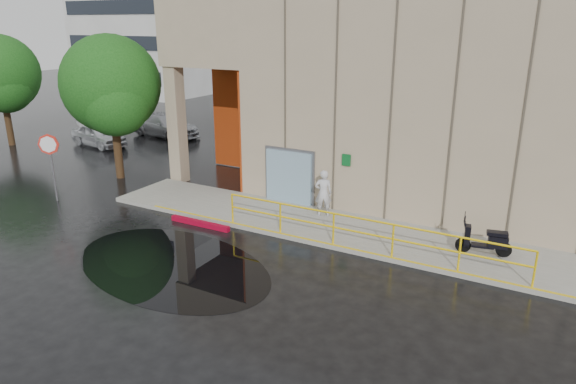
% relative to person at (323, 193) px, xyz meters
% --- Properties ---
extents(ground, '(120.00, 120.00, 0.00)m').
position_rel_person_xyz_m(ground, '(-1.97, -5.23, -0.99)').
color(ground, black).
rests_on(ground, ground).
extents(sidewalk, '(20.00, 3.00, 0.15)m').
position_rel_person_xyz_m(sidewalk, '(2.03, -0.73, -0.92)').
color(sidewalk, gray).
rests_on(sidewalk, ground).
extents(building, '(20.00, 10.17, 8.00)m').
position_rel_person_xyz_m(building, '(3.13, 5.76, 3.21)').
color(building, gray).
rests_on(building, ground).
extents(guardrail, '(9.56, 0.06, 1.03)m').
position_rel_person_xyz_m(guardrail, '(2.28, -2.08, -0.31)').
color(guardrail, yellow).
rests_on(guardrail, sidewalk).
extents(distant_building, '(12.00, 8.08, 15.00)m').
position_rel_person_xyz_m(distant_building, '(-29.97, 22.75, 6.51)').
color(distant_building, '#B5B5B0').
rests_on(distant_building, ground).
extents(person, '(0.73, 0.65, 1.68)m').
position_rel_person_xyz_m(person, '(0.00, 0.00, 0.00)').
color(person, '#BCBCC1').
rests_on(person, sidewalk).
extents(scooter, '(1.62, 0.81, 1.23)m').
position_rel_person_xyz_m(scooter, '(5.58, -0.64, -0.14)').
color(scooter, black).
rests_on(scooter, sidewalk).
extents(stop_sign, '(0.72, 0.45, 2.70)m').
position_rel_person_xyz_m(stop_sign, '(-10.07, -3.31, 0.97)').
color(stop_sign, slate).
rests_on(stop_sign, ground).
extents(red_curb, '(2.40, 0.20, 0.18)m').
position_rel_person_xyz_m(red_curb, '(-3.47, -2.64, -0.90)').
color(red_curb, maroon).
rests_on(red_curb, ground).
extents(puddle, '(7.55, 5.47, 0.01)m').
position_rel_person_xyz_m(puddle, '(-2.29, -5.46, -0.99)').
color(puddle, black).
rests_on(puddle, ground).
extents(car_a, '(3.91, 2.02, 1.27)m').
position_rel_person_xyz_m(car_a, '(-16.07, 4.19, -0.36)').
color(car_a, silver).
rests_on(car_a, ground).
extents(car_b, '(4.54, 3.25, 1.42)m').
position_rel_person_xyz_m(car_b, '(-19.35, 6.95, -0.28)').
color(car_b, silver).
rests_on(car_b, ground).
extents(car_c, '(5.08, 2.61, 1.41)m').
position_rel_person_xyz_m(car_c, '(-14.58, 8.06, -0.29)').
color(car_c, '#A9AAB0').
rests_on(car_c, ground).
extents(tree_near, '(4.23, 4.23, 6.31)m').
position_rel_person_xyz_m(tree_near, '(-10.16, 0.16, 3.03)').
color(tree_near, '#312110').
rests_on(tree_near, ground).
extents(tree_far, '(4.24, 4.24, 6.17)m').
position_rel_person_xyz_m(tree_far, '(-20.61, 1.91, 2.89)').
color(tree_far, '#312110').
rests_on(tree_far, ground).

